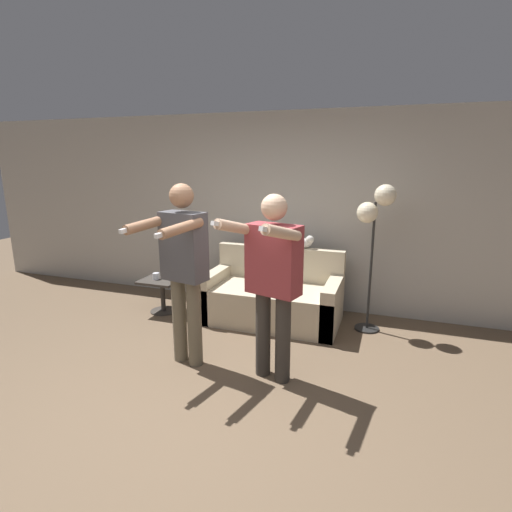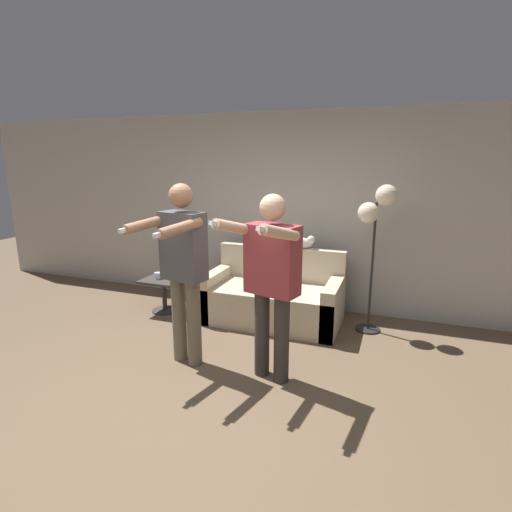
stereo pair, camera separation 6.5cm
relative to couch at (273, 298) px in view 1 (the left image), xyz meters
name	(u,v)px [view 1 (the left image)]	position (x,y,z in m)	size (l,w,h in m)	color
ground_plane	(195,403)	(-0.09, -1.93, -0.29)	(16.00, 16.00, 0.00)	brown
wall_back	(281,212)	(-0.09, 0.64, 1.01)	(10.00, 0.05, 2.60)	#B7B2A8
couch	(273,298)	(0.00, 0.00, 0.00)	(1.67, 0.87, 0.89)	beige
person_left	(183,263)	(-0.49, -1.33, 0.74)	(0.58, 0.74, 1.78)	#6B604C
person_right	(272,275)	(0.40, -1.33, 0.72)	(0.65, 0.76, 1.71)	#38332D
cat	(300,242)	(0.25, 0.33, 0.68)	(0.47, 0.12, 0.17)	silver
floor_lamp	(375,214)	(1.17, 0.10, 1.10)	(0.42, 0.29, 1.73)	black
side_table	(162,288)	(-1.46, -0.21, 0.05)	(0.50, 0.50, 0.46)	#38332D
cup	(156,276)	(-1.52, -0.25, 0.21)	(0.09, 0.09, 0.08)	silver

